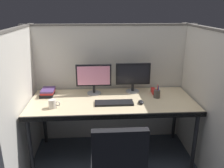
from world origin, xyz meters
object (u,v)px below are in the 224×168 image
coffee_mug (53,104)px  pen_cup (157,94)px  monitor_left (94,77)px  monitor_right (133,76)px  book_stack (48,92)px  computer_mouse (141,102)px  red_stapler (154,91)px  keyboard_main (114,103)px  desk (112,104)px

coffee_mug → pen_cup: size_ratio=0.75×
monitor_left → pen_cup: bearing=-13.6°
monitor_right → pen_cup: size_ratio=2.57×
monitor_right → book_stack: monitor_right is taller
monitor_left → monitor_right: same height
computer_mouse → book_stack: book_stack is taller
computer_mouse → pen_cup: size_ratio=0.57×
book_stack → red_stapler: book_stack is taller
keyboard_main → computer_mouse: size_ratio=4.48×
book_stack → monitor_right: bearing=3.2°
desk → book_stack: size_ratio=8.92×
computer_mouse → coffee_mug: coffee_mug is taller
book_stack → keyboard_main: bearing=-21.3°
desk → book_stack: book_stack is taller
desk → keyboard_main: 0.12m
monitor_left → red_stapler: size_ratio=2.87×
pen_cup → desk: bearing=-174.4°
keyboard_main → coffee_mug: bearing=-174.1°
monitor_right → red_stapler: monitor_right is taller
book_stack → desk: bearing=-15.1°
red_stapler → monitor_right: bearing=163.6°
coffee_mug → pen_cup: pen_cup is taller
coffee_mug → book_stack: coffee_mug is taller
pen_cup → computer_mouse: bearing=-143.6°
desk → red_stapler: red_stapler is taller
computer_mouse → pen_cup: pen_cup is taller
monitor_left → computer_mouse: size_ratio=4.48×
computer_mouse → coffee_mug: (-0.97, -0.06, 0.03)m
monitor_right → computer_mouse: (0.04, -0.38, -0.20)m
monitor_left → red_stapler: monitor_left is taller
coffee_mug → book_stack: bearing=108.7°
desk → coffee_mug: (-0.65, -0.17, 0.10)m
monitor_right → coffee_mug: (-0.93, -0.44, -0.17)m
keyboard_main → coffee_mug: 0.67m
keyboard_main → pen_cup: size_ratio=2.57×
desk → monitor_right: bearing=44.2°
monitor_left → pen_cup: size_ratio=2.57×
computer_mouse → keyboard_main: bearing=177.6°
coffee_mug → pen_cup: (1.19, 0.22, 0.00)m
keyboard_main → coffee_mug: coffee_mug is taller
computer_mouse → monitor_left: bearing=146.8°
coffee_mug → book_stack: 0.40m
monitor_left → book_stack: size_ratio=2.02×
monitor_right → red_stapler: size_ratio=2.87×
book_stack → pen_cup: pen_cup is taller
keyboard_main → computer_mouse: bearing=-2.4°
monitor_left → coffee_mug: (-0.44, -0.40, -0.17)m
coffee_mug → pen_cup: 1.21m
keyboard_main → desk: bearing=97.5°
desk → monitor_right: (0.28, 0.27, 0.27)m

